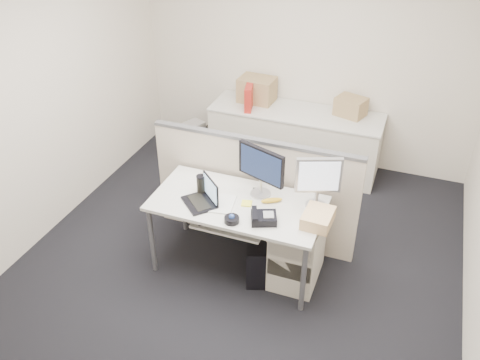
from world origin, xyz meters
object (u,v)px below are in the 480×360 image
at_px(monitor_main, 261,172).
at_px(desk_phone, 264,218).
at_px(laptop, 199,193).
at_px(desk, 237,208).

height_order(monitor_main, desk_phone, monitor_main).
bearing_deg(desk_phone, laptop, 154.57).
distance_m(desk, desk_phone, 0.36).
xyz_separation_m(desk, monitor_main, (0.15, 0.18, 0.30)).
relative_size(desk, desk_phone, 7.24).
relative_size(monitor_main, laptop, 1.55).
bearing_deg(monitor_main, desk_phone, -46.96).
bearing_deg(monitor_main, desk, -109.39).
distance_m(monitor_main, desk_phone, 0.44).
distance_m(monitor_main, laptop, 0.57).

